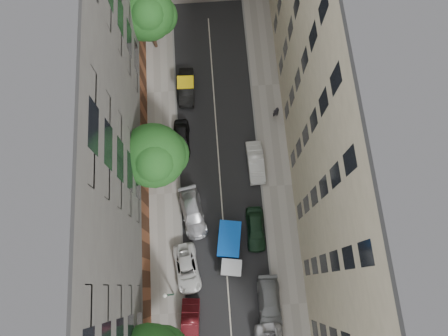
{
  "coord_description": "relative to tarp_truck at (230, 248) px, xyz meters",
  "views": [
    {
      "loc": [
        -0.35,
        -9.12,
        37.97
      ],
      "look_at": [
        0.35,
        0.43,
        6.0
      ],
      "focal_mm": 32.0,
      "sensor_mm": 36.0,
      "label": 1
    }
  ],
  "objects": [
    {
      "name": "ground",
      "position": [
        -0.42,
        5.71,
        -1.22
      ],
      "size": [
        120.0,
        120.0,
        0.0
      ],
      "primitive_type": "plane",
      "color": "#4C4C49",
      "rests_on": "ground"
    },
    {
      "name": "road_surface",
      "position": [
        -0.42,
        5.71,
        -1.21
      ],
      "size": [
        8.0,
        44.0,
        0.02
      ],
      "primitive_type": "cube",
      "color": "black",
      "rests_on": "ground"
    },
    {
      "name": "sidewalk_left",
      "position": [
        -5.92,
        5.71,
        -1.15
      ],
      "size": [
        3.0,
        44.0,
        0.15
      ],
      "primitive_type": "cube",
      "color": "gray",
      "rests_on": "ground"
    },
    {
      "name": "sidewalk_right",
      "position": [
        5.08,
        5.71,
        -1.15
      ],
      "size": [
        3.0,
        44.0,
        0.15
      ],
      "primitive_type": "cube",
      "color": "gray",
      "rests_on": "ground"
    },
    {
      "name": "building_left",
      "position": [
        -11.42,
        5.71,
        8.78
      ],
      "size": [
        8.0,
        44.0,
        20.0
      ],
      "primitive_type": "cube",
      "color": "#534F4D",
      "rests_on": "ground"
    },
    {
      "name": "building_right",
      "position": [
        10.58,
        5.71,
        8.78
      ],
      "size": [
        8.0,
        44.0,
        20.0
      ],
      "primitive_type": "cube",
      "color": "#C4B698",
      "rests_on": "ground"
    },
    {
      "name": "tarp_truck",
      "position": [
        0.0,
        0.0,
        0.0
      ],
      "size": [
        2.6,
        5.06,
        2.22
      ],
      "rotation": [
        0.0,
        0.0,
        -0.16
      ],
      "color": "black",
      "rests_on": "ground"
    },
    {
      "name": "car_left_1",
      "position": [
        -3.93,
        -6.33,
        -0.5
      ],
      "size": [
        1.89,
        4.53,
        1.46
      ],
      "primitive_type": "imported",
      "rotation": [
        0.0,
        0.0,
        -0.08
      ],
      "color": "#4E0F14",
      "rests_on": "ground"
    },
    {
      "name": "car_left_2",
      "position": [
        -4.02,
        -1.53,
        -0.59
      ],
      "size": [
        2.68,
        4.82,
        1.27
      ],
      "primitive_type": "imported",
      "rotation": [
        0.0,
        0.0,
        0.13
      ],
      "color": "silver",
      "rests_on": "ground"
    },
    {
      "name": "car_left_3",
      "position": [
        -3.22,
        3.51,
        -0.49
      ],
      "size": [
        2.86,
        5.31,
        1.46
      ],
      "primitive_type": "imported",
      "rotation": [
        0.0,
        0.0,
        0.17
      ],
      "color": "#B9BABF",
      "rests_on": "ground"
    },
    {
      "name": "car_left_4",
      "position": [
        -3.96,
        11.11,
        -0.54
      ],
      "size": [
        1.67,
        4.04,
        1.37
      ],
      "primitive_type": "imported",
      "rotation": [
        0.0,
        0.0,
        -0.01
      ],
      "color": "black",
      "rests_on": "ground"
    },
    {
      "name": "car_left_5",
      "position": [
        -3.22,
        16.71,
        -0.51
      ],
      "size": [
        1.67,
        4.39,
        1.43
      ],
      "primitive_type": "imported",
      "rotation": [
        0.0,
        0.0,
        -0.04
      ],
      "color": "black",
      "rests_on": "ground"
    },
    {
      "name": "car_right_1",
      "position": [
        3.16,
        -5.09,
        -0.51
      ],
      "size": [
        2.07,
        4.95,
        1.43
      ],
      "primitive_type": "imported",
      "rotation": [
        0.0,
        0.0,
        -0.01
      ],
      "color": "slate",
      "rests_on": "ground"
    },
    {
      "name": "car_right_2",
      "position": [
        2.56,
        1.56,
        -0.5
      ],
      "size": [
        1.81,
        4.3,
        1.45
      ],
      "primitive_type": "imported",
      "rotation": [
        0.0,
        0.0,
        -0.02
      ],
      "color": "black",
      "rests_on": "ground"
    },
    {
      "name": "car_right_3",
      "position": [
        3.18,
        8.06,
        -0.51
      ],
      "size": [
        1.66,
        4.4,
        1.43
      ],
      "primitive_type": "imported",
      "rotation": [
        0.0,
        0.0,
        0.03
      ],
      "color": "silver",
      "rests_on": "ground"
    },
    {
      "name": "tree_mid",
      "position": [
        -5.85,
        7.59,
        4.54
      ],
      "size": [
        5.75,
        5.55,
        8.61
      ],
      "color": "#382619",
      "rests_on": "sidewalk_left"
    },
    {
      "name": "tree_far",
      "position": [
        -6.22,
        22.17,
        4.17
      ],
      "size": [
        5.45,
        5.2,
        8.05
      ],
      "color": "#382619",
      "rests_on": "sidewalk_left"
    },
    {
      "name": "lamp_post",
      "position": [
        -5.36,
        -3.68,
        2.49
      ],
      "size": [
        0.36,
        0.36,
        5.68
      ],
      "color": "#1B613E",
      "rests_on": "sidewalk_left"
    },
    {
      "name": "pedestrian",
      "position": [
        5.71,
        13.12,
        -0.16
      ],
      "size": [
        0.71,
        0.51,
        1.82
      ],
      "primitive_type": "imported",
      "rotation": [
        0.0,
        0.0,
        3.26
      ],
      "color": "black",
      "rests_on": "sidewalk_right"
    }
  ]
}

